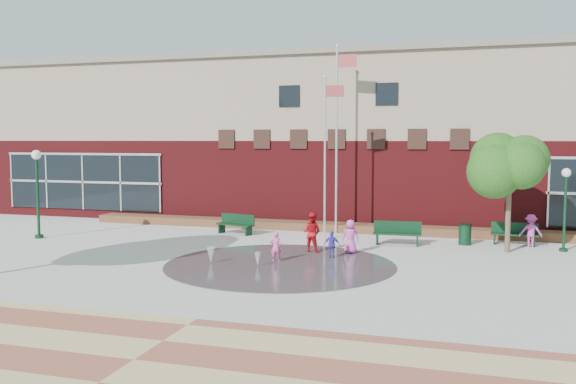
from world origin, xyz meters
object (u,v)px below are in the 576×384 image
(flagpole_left, at_px, (338,129))
(flagpole_right, at_px, (326,149))
(bench_left, at_px, (235,228))
(child_splash, at_px, (276,247))
(trash_can, at_px, (465,234))

(flagpole_left, xyz_separation_m, flagpole_right, (-0.08, -2.04, -0.92))
(flagpole_right, height_order, bench_left, flagpole_right)
(flagpole_right, relative_size, child_splash, 6.45)
(child_splash, bearing_deg, flagpole_right, -107.22)
(flagpole_right, distance_m, bench_left, 5.95)
(flagpole_right, xyz_separation_m, trash_can, (6.08, 0.48, -3.66))
(bench_left, xyz_separation_m, trash_can, (10.63, 0.12, 0.16))
(flagpole_right, height_order, trash_can, flagpole_right)
(trash_can, distance_m, child_splash, 8.90)
(flagpole_right, height_order, child_splash, flagpole_right)
(flagpole_left, bearing_deg, child_splash, -88.47)
(trash_can, bearing_deg, bench_left, -179.36)
(flagpole_left, distance_m, bench_left, 6.83)
(child_splash, bearing_deg, flagpole_left, -106.06)
(flagpole_right, distance_m, trash_can, 7.12)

